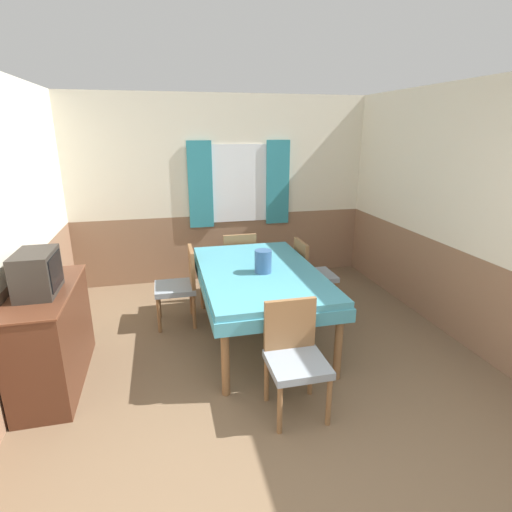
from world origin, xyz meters
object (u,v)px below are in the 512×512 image
(chair_right_far, at_px, (311,272))
(tv, at_px, (37,273))
(dining_table, at_px, (259,279))
(chair_head_window, at_px, (238,261))
(chair_head_near, at_px, (295,354))
(vase, at_px, (263,261))
(chair_left_far, at_px, (180,283))
(sideboard, at_px, (52,336))

(chair_right_far, height_order, tv, tv)
(dining_table, distance_m, chair_head_window, 1.17)
(chair_head_window, height_order, chair_right_far, same)
(chair_head_near, distance_m, vase, 1.15)
(chair_right_far, xyz_separation_m, tv, (-2.70, -0.97, 0.57))
(dining_table, height_order, chair_right_far, chair_right_far)
(chair_head_near, distance_m, chair_right_far, 1.87)
(chair_head_near, bearing_deg, chair_right_far, -114.51)
(chair_head_window, distance_m, chair_left_far, 0.99)
(dining_table, xyz_separation_m, tv, (-1.92, -0.42, 0.38))
(sideboard, height_order, vase, vase)
(chair_left_far, bearing_deg, chair_right_far, -90.00)
(dining_table, xyz_separation_m, chair_right_far, (0.78, 0.55, -0.19))
(sideboard, distance_m, vase, 2.00)
(chair_right_far, height_order, vase, vase)
(tv, bearing_deg, dining_table, 12.42)
(chair_left_far, distance_m, chair_head_near, 1.87)
(chair_head_near, xyz_separation_m, vase, (0.02, 1.08, 0.40))
(tv, bearing_deg, chair_head_near, -20.88)
(chair_left_far, height_order, tv, tv)
(dining_table, distance_m, chair_right_far, 0.97)
(vase, bearing_deg, chair_left_far, 141.75)
(dining_table, distance_m, tv, 2.00)
(dining_table, relative_size, chair_head_near, 2.21)
(chair_head_window, height_order, chair_left_far, same)
(chair_left_far, xyz_separation_m, sideboard, (-1.14, -0.90, -0.04))
(chair_right_far, distance_m, vase, 1.06)
(tv, bearing_deg, chair_head_window, 39.41)
(dining_table, bearing_deg, chair_head_near, -90.00)
(chair_left_far, relative_size, sideboard, 0.72)
(chair_head_near, bearing_deg, vase, -91.09)
(chair_left_far, relative_size, chair_head_near, 1.00)
(chair_left_far, xyz_separation_m, chair_right_far, (1.56, 0.00, 0.00))
(chair_right_far, relative_size, vase, 3.84)
(chair_head_window, distance_m, sideboard, 2.44)
(dining_table, height_order, chair_head_near, chair_head_near)
(chair_left_far, bearing_deg, dining_table, -125.26)
(chair_head_window, xyz_separation_m, sideboard, (-1.92, -1.50, -0.04))
(chair_head_near, height_order, tv, tv)
(chair_right_far, bearing_deg, vase, -50.28)
(dining_table, height_order, chair_left_far, chair_left_far)
(chair_right_far, xyz_separation_m, vase, (-0.76, -0.63, 0.40))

